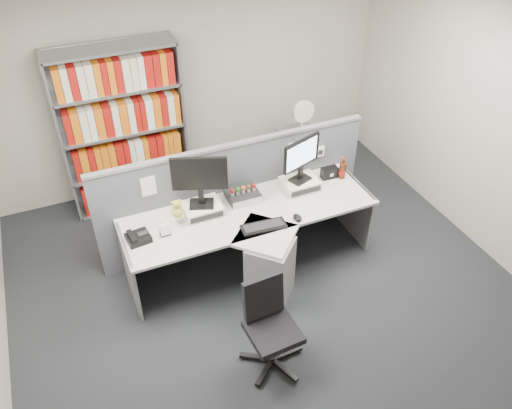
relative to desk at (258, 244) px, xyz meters
name	(u,v)px	position (x,y,z in m)	size (l,w,h in m)	color
ground	(282,315)	(0.00, -0.60, -0.46)	(5.50, 5.50, 0.00)	#25282C
room_shell	(289,163)	(0.00, -0.60, 1.33)	(5.04, 5.54, 2.72)	#B4AEA1
partition	(235,193)	(0.00, 0.65, 0.19)	(3.00, 0.08, 1.27)	#585A64
desk	(258,244)	(0.00, 0.00, 0.00)	(2.60, 1.20, 0.72)	beige
monitor_riser_left	(202,209)	(-0.45, 0.38, 0.31)	(0.38, 0.31, 0.10)	beige
monitor_riser_right	(300,184)	(0.65, 0.38, 0.31)	(0.38, 0.31, 0.10)	beige
monitor_left	(200,178)	(-0.45, 0.38, 0.69)	(0.52, 0.25, 0.55)	black
monitor_right	(301,156)	(0.65, 0.38, 0.66)	(0.47, 0.22, 0.50)	black
desktop_pc	(243,195)	(0.02, 0.44, 0.31)	(0.33, 0.29, 0.09)	black
figurines	(243,189)	(0.02, 0.42, 0.40)	(0.29, 0.05, 0.09)	beige
keyboard	(264,226)	(0.02, -0.08, 0.28)	(0.46, 0.20, 0.03)	black
mouse	(297,218)	(0.38, -0.09, 0.29)	(0.08, 0.12, 0.05)	black
desk_phone	(138,238)	(-1.14, 0.22, 0.30)	(0.24, 0.22, 0.09)	black
desk_calendar	(165,231)	(-0.88, 0.20, 0.32)	(0.10, 0.08, 0.12)	black
plush_toy	(177,210)	(-0.72, 0.30, 0.45)	(0.11, 0.11, 0.20)	gold
speaker	(329,173)	(1.04, 0.43, 0.32)	(0.18, 0.10, 0.12)	black
cola_bottle	(342,170)	(1.16, 0.37, 0.36)	(0.08, 0.08, 0.25)	#3F190A
shelving_unit	(124,133)	(-0.90, 1.85, 0.52)	(1.41, 0.40, 2.00)	gray
filing_cabinet	(300,159)	(1.20, 1.40, -0.11)	(0.45, 0.61, 0.70)	gray
desk_fan	(303,114)	(1.20, 1.40, 0.54)	(0.28, 0.17, 0.47)	white
office_chair	(270,323)	(-0.32, -0.98, 0.01)	(0.56, 0.58, 0.88)	silver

